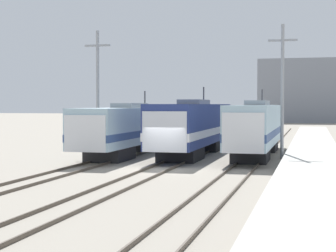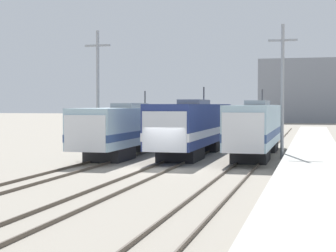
{
  "view_description": "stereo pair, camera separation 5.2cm",
  "coord_description": "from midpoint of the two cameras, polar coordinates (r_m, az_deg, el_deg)",
  "views": [
    {
      "loc": [
        8.88,
        -32.55,
        3.91
      ],
      "look_at": [
        -0.7,
        4.6,
        2.45
      ],
      "focal_mm": 60.0,
      "sensor_mm": 36.0,
      "label": 1
    },
    {
      "loc": [
        8.93,
        -32.54,
        3.91
      ],
      "look_at": [
        -0.7,
        4.6,
        2.45
      ],
      "focal_mm": 60.0,
      "sensor_mm": 36.0,
      "label": 2
    }
  ],
  "objects": [
    {
      "name": "depot_building",
      "position": [
        126.47,
        15.59,
        3.45
      ],
      "size": [
        28.06,
        9.42,
        13.77
      ],
      "color": "gray",
      "rests_on": "ground_plane"
    },
    {
      "name": "rail_pair_center",
      "position": [
        33.96,
        -0.84,
        -4.3
      ],
      "size": [
        1.51,
        120.0,
        0.15
      ],
      "color": "#4C4238",
      "rests_on": "ground_plane"
    },
    {
      "name": "rail_pair_far_right",
      "position": [
        33.03,
        7.28,
        -4.5
      ],
      "size": [
        1.51,
        120.0,
        0.15
      ],
      "color": "#4C4238",
      "rests_on": "ground_plane"
    },
    {
      "name": "ground_plane",
      "position": [
        33.97,
        -0.84,
        -4.43
      ],
      "size": [
        400.0,
        400.0,
        0.0
      ],
      "primitive_type": "plane",
      "color": "gray"
    },
    {
      "name": "locomotive_center",
      "position": [
        43.03,
        2.5,
        -0.08
      ],
      "size": [
        3.13,
        18.03,
        5.4
      ],
      "color": "black",
      "rests_on": "ground_plane"
    },
    {
      "name": "platform",
      "position": [
        32.76,
        14.54,
        -4.4
      ],
      "size": [
        4.0,
        120.0,
        0.39
      ],
      "color": "#A8A59E",
      "rests_on": "ground_plane"
    },
    {
      "name": "locomotive_far_left",
      "position": [
        43.19,
        -4.09,
        -0.25
      ],
      "size": [
        3.03,
        17.99,
        5.06
      ],
      "color": "#232326",
      "rests_on": "ground_plane"
    },
    {
      "name": "catenary_tower_left",
      "position": [
        44.56,
        -7.18,
        3.78
      ],
      "size": [
        2.09,
        0.25,
        9.72
      ],
      "color": "gray",
      "rests_on": "ground_plane"
    },
    {
      "name": "catenary_tower_right",
      "position": [
        41.48,
        11.51,
        3.87
      ],
      "size": [
        2.09,
        0.25,
        9.72
      ],
      "color": "gray",
      "rests_on": "ground_plane"
    },
    {
      "name": "rail_pair_far_left",
      "position": [
        35.53,
        -8.38,
        -4.04
      ],
      "size": [
        1.51,
        120.0,
        0.15
      ],
      "color": "#4C4238",
      "rests_on": "ground_plane"
    },
    {
      "name": "locomotive_far_right",
      "position": [
        42.85,
        8.97,
        -0.17
      ],
      "size": [
        2.84,
        18.39,
        5.18
      ],
      "color": "#232326",
      "rests_on": "ground_plane"
    }
  ]
}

